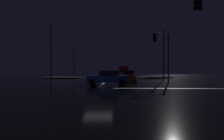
{
  "coord_description": "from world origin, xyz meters",
  "views": [
    {
      "loc": [
        1.64,
        -15.61,
        1.57
      ],
      "look_at": [
        0.9,
        11.93,
        1.67
      ],
      "focal_mm": 28.34,
      "sensor_mm": 36.0,
      "label": 1
    }
  ],
  "objects_px": {
    "traffic_signal_ne": "(163,48)",
    "sedan_green": "(125,74)",
    "sedan_gray": "(125,74)",
    "streetlamp_left_far": "(74,58)",
    "sedan_orange": "(128,76)",
    "sedan_silver": "(126,75)",
    "streetlamp_left_near": "(51,48)",
    "sedan_blue_crossing": "(108,78)",
    "streetlamp_right_near": "(164,50)",
    "box_truck": "(123,70)"
  },
  "relations": [
    {
      "from": "box_truck",
      "to": "streetlamp_left_near",
      "type": "height_order",
      "value": "streetlamp_left_near"
    },
    {
      "from": "sedan_green",
      "to": "box_truck",
      "type": "xyz_separation_m",
      "value": [
        -0.15,
        7.92,
        0.91
      ]
    },
    {
      "from": "streetlamp_left_far",
      "to": "streetlamp_right_near",
      "type": "xyz_separation_m",
      "value": [
        18.85,
        -16.0,
        0.09
      ]
    },
    {
      "from": "box_truck",
      "to": "streetlamp_left_far",
      "type": "height_order",
      "value": "streetlamp_left_far"
    },
    {
      "from": "box_truck",
      "to": "traffic_signal_ne",
      "type": "distance_m",
      "value": 30.19
    },
    {
      "from": "sedan_green",
      "to": "streetlamp_left_far",
      "type": "height_order",
      "value": "streetlamp_left_far"
    },
    {
      "from": "sedan_silver",
      "to": "sedan_gray",
      "type": "bearing_deg",
      "value": 88.3
    },
    {
      "from": "sedan_gray",
      "to": "streetlamp_right_near",
      "type": "xyz_separation_m",
      "value": [
        5.94,
        -9.37,
        4.24
      ]
    },
    {
      "from": "streetlamp_right_near",
      "to": "streetlamp_left_near",
      "type": "height_order",
      "value": "streetlamp_left_near"
    },
    {
      "from": "sedan_orange",
      "to": "streetlamp_left_near",
      "type": "xyz_separation_m",
      "value": [
        -12.77,
        3.69,
        4.64
      ]
    },
    {
      "from": "sedan_silver",
      "to": "streetlamp_left_far",
      "type": "distance_m",
      "value": 18.73
    },
    {
      "from": "streetlamp_right_near",
      "to": "streetlamp_left_near",
      "type": "xyz_separation_m",
      "value": [
        -18.85,
        -0.0,
        0.4
      ]
    },
    {
      "from": "box_truck",
      "to": "streetlamp_left_near",
      "type": "distance_m",
      "value": 27.21
    },
    {
      "from": "streetlamp_right_near",
      "to": "streetlamp_left_near",
      "type": "distance_m",
      "value": 18.86
    },
    {
      "from": "sedan_green",
      "to": "sedan_orange",
      "type": "bearing_deg",
      "value": -91.25
    },
    {
      "from": "sedan_green",
      "to": "sedan_blue_crossing",
      "type": "distance_m",
      "value": 26.22
    },
    {
      "from": "sedan_orange",
      "to": "sedan_gray",
      "type": "relative_size",
      "value": 1.0
    },
    {
      "from": "streetlamp_left_far",
      "to": "sedan_orange",
      "type": "bearing_deg",
      "value": -57.03
    },
    {
      "from": "traffic_signal_ne",
      "to": "sedan_green",
      "type": "bearing_deg",
      "value": 100.29
    },
    {
      "from": "sedan_gray",
      "to": "sedan_blue_crossing",
      "type": "xyz_separation_m",
      "value": [
        -2.83,
        -19.73,
        0.0
      ]
    },
    {
      "from": "box_truck",
      "to": "sedan_blue_crossing",
      "type": "bearing_deg",
      "value": -94.97
    },
    {
      "from": "sedan_silver",
      "to": "sedan_green",
      "type": "relative_size",
      "value": 1.0
    },
    {
      "from": "sedan_orange",
      "to": "sedan_silver",
      "type": "relative_size",
      "value": 1.0
    },
    {
      "from": "box_truck",
      "to": "traffic_signal_ne",
      "type": "xyz_separation_m",
      "value": [
        4.12,
        -29.78,
        2.78
      ]
    },
    {
      "from": "sedan_silver",
      "to": "streetlamp_left_far",
      "type": "xyz_separation_m",
      "value": [
        -12.72,
        13.11,
        4.15
      ]
    },
    {
      "from": "streetlamp_left_far",
      "to": "streetlamp_right_near",
      "type": "height_order",
      "value": "streetlamp_right_near"
    },
    {
      "from": "sedan_orange",
      "to": "streetlamp_left_near",
      "type": "distance_m",
      "value": 14.08
    },
    {
      "from": "sedan_blue_crossing",
      "to": "traffic_signal_ne",
      "type": "height_order",
      "value": "traffic_signal_ne"
    },
    {
      "from": "sedan_orange",
      "to": "sedan_gray",
      "type": "height_order",
      "value": "same"
    },
    {
      "from": "box_truck",
      "to": "sedan_silver",
      "type": "bearing_deg",
      "value": -90.88
    },
    {
      "from": "sedan_orange",
      "to": "sedan_green",
      "type": "relative_size",
      "value": 1.0
    },
    {
      "from": "box_truck",
      "to": "sedan_blue_crossing",
      "type": "relative_size",
      "value": 1.91
    },
    {
      "from": "sedan_green",
      "to": "streetlamp_left_near",
      "type": "relative_size",
      "value": 0.46
    },
    {
      "from": "sedan_orange",
      "to": "sedan_blue_crossing",
      "type": "bearing_deg",
      "value": -111.94
    },
    {
      "from": "sedan_gray",
      "to": "traffic_signal_ne",
      "type": "distance_m",
      "value": 16.55
    },
    {
      "from": "sedan_orange",
      "to": "box_truck",
      "type": "bearing_deg",
      "value": 89.44
    },
    {
      "from": "sedan_blue_crossing",
      "to": "streetlamp_left_far",
      "type": "height_order",
      "value": "streetlamp_left_far"
    },
    {
      "from": "sedan_gray",
      "to": "streetlamp_left_far",
      "type": "xyz_separation_m",
      "value": [
        -12.91,
        6.63,
        4.15
      ]
    },
    {
      "from": "traffic_signal_ne",
      "to": "sedan_orange",
      "type": "bearing_deg",
      "value": 150.3
    },
    {
      "from": "traffic_signal_ne",
      "to": "sedan_blue_crossing",
      "type": "bearing_deg",
      "value": -149.5
    },
    {
      "from": "sedan_silver",
      "to": "traffic_signal_ne",
      "type": "height_order",
      "value": "traffic_signal_ne"
    },
    {
      "from": "box_truck",
      "to": "traffic_signal_ne",
      "type": "relative_size",
      "value": 1.26
    },
    {
      "from": "sedan_silver",
      "to": "streetlamp_left_far",
      "type": "bearing_deg",
      "value": 134.14
    },
    {
      "from": "streetlamp_right_near",
      "to": "sedan_blue_crossing",
      "type": "bearing_deg",
      "value": -130.24
    },
    {
      "from": "sedan_gray",
      "to": "streetlamp_left_near",
      "type": "relative_size",
      "value": 0.46
    },
    {
      "from": "sedan_orange",
      "to": "traffic_signal_ne",
      "type": "bearing_deg",
      "value": -29.7
    },
    {
      "from": "sedan_orange",
      "to": "sedan_gray",
      "type": "bearing_deg",
      "value": 89.39
    },
    {
      "from": "box_truck",
      "to": "streetlamp_right_near",
      "type": "distance_m",
      "value": 24.52
    },
    {
      "from": "streetlamp_left_near",
      "to": "traffic_signal_ne",
      "type": "bearing_deg",
      "value": -19.84
    },
    {
      "from": "sedan_blue_crossing",
      "to": "traffic_signal_ne",
      "type": "bearing_deg",
      "value": 30.5
    }
  ]
}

